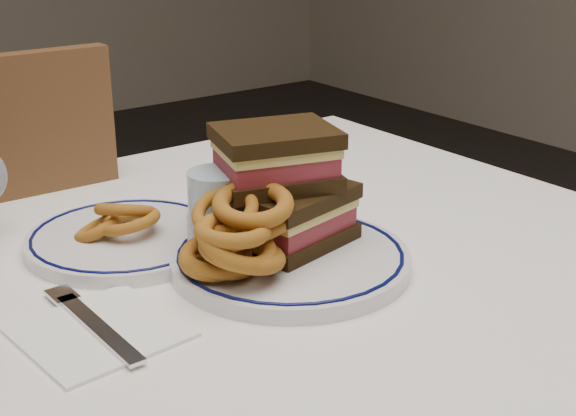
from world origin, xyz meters
TOP-DOWN VIEW (x-y plane):
  - dining_table at (0.00, 0.00)m, footprint 1.27×0.87m
  - main_plate at (0.15, -0.07)m, footprint 0.27×0.27m
  - reuben_sandwich at (0.17, -0.04)m, footprint 0.16×0.15m
  - onion_rings_main at (0.08, -0.08)m, footprint 0.13×0.12m
  - ketchup_ramekin at (0.10, 0.01)m, footprint 0.06×0.06m
  - water_glass at (0.10, 0.00)m, footprint 0.07×0.07m
  - far_plate at (0.03, 0.10)m, footprint 0.24×0.24m
  - onion_rings_far at (0.03, 0.11)m, footprint 0.11×0.09m
  - napkin_fork at (-0.08, -0.07)m, footprint 0.15×0.19m

SIDE VIEW (x-z plane):
  - dining_table at x=0.00m, z-range 0.27..1.02m
  - napkin_fork at x=-0.08m, z-range 0.75..0.76m
  - far_plate at x=0.03m, z-range 0.75..0.77m
  - main_plate at x=0.15m, z-range 0.75..0.77m
  - onion_rings_far at x=0.03m, z-range 0.75..0.82m
  - ketchup_ramekin at x=0.10m, z-range 0.77..0.80m
  - water_glass at x=0.10m, z-range 0.75..0.86m
  - onion_rings_main at x=0.08m, z-range 0.76..0.86m
  - reuben_sandwich at x=0.17m, z-range 0.77..0.90m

